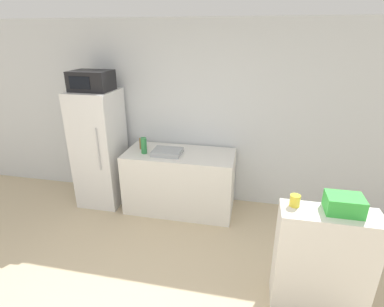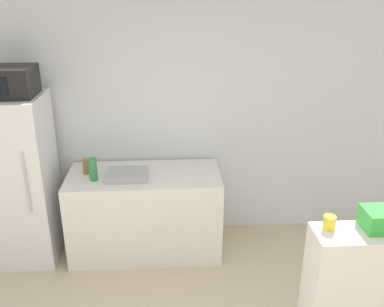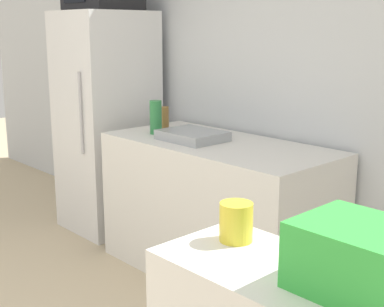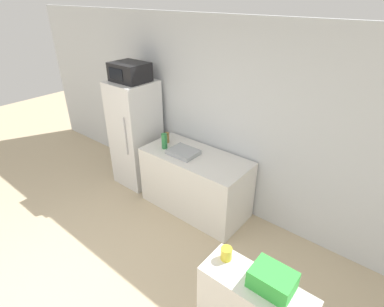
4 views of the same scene
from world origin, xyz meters
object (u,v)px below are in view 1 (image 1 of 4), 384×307
Objects in this scene: refrigerator at (100,149)px; basket at (344,204)px; bottle_tall at (144,146)px; jar at (295,201)px; microwave at (91,81)px; bottle_short at (141,143)px.

refrigerator reaches higher than basket.
bottle_tall is 2.14× the size of jar.
basket is at bearing -29.11° from bottle_tall.
microwave is 1.76× the size of basket.
bottle_tall is 2.55m from basket.
basket is (2.95, -1.34, -0.73)m from microwave.
basket reaches higher than bottle_short.
microwave reaches higher than refrigerator.
basket reaches higher than jar.
bottle_short is (0.63, 0.06, 0.11)m from refrigerator.
basket is at bearing -2.35° from jar.
basket is (2.32, -1.40, 0.13)m from bottle_short.
basket is at bearing -24.40° from refrigerator.
microwave is 1.07m from bottle_short.
refrigerator is 10.68× the size of bottle_short.
microwave is 2.33× the size of bottle_tall.
jar is at bearing -33.64° from bottle_tall.
bottle_short is 2.38m from jar.
bottle_tall is 1.41× the size of bottle_short.
bottle_short is at bearing 148.98° from basket.
bottle_tall is 0.75× the size of basket.
refrigerator is at bearing 155.60° from basket.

